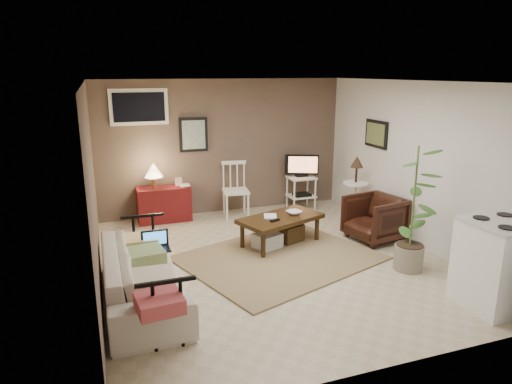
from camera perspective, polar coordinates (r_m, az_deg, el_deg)
name	(u,v)px	position (r m, az deg, el deg)	size (l,w,h in m)	color
floor	(274,261)	(6.35, 2.23, -8.61)	(5.00, 5.00, 0.00)	#C1B293
art_back	(194,135)	(8.11, -7.82, 7.12)	(0.50, 0.03, 0.60)	black
art_right	(376,134)	(7.87, 14.81, 7.04)	(0.03, 0.60, 0.45)	black
window	(139,107)	(7.93, -14.42, 10.25)	(0.96, 0.03, 0.60)	white
rug	(279,258)	(6.42, 2.94, -8.21)	(2.48, 1.98, 0.02)	#836B4C
coffee_table	(280,228)	(6.81, 3.02, -4.56)	(1.38, 1.02, 0.47)	#321F0D
sofa	(142,267)	(5.31, -14.04, -9.11)	(2.10, 0.61, 0.82)	beige
sofa_pillows	(149,267)	(5.05, -13.26, -9.15)	(0.40, 1.99, 0.14)	beige
sofa_end_rails	(153,270)	(5.34, -12.70, -9.54)	(0.56, 2.09, 0.70)	black
laptop	(156,244)	(5.61, -12.44, -6.33)	(0.32, 0.23, 0.22)	black
red_console	(163,201)	(8.02, -11.53, -1.09)	(0.90, 0.40, 1.04)	maroon
spindle_chair	(236,191)	(8.13, -2.57, 0.11)	(0.49, 0.49, 0.97)	white
tv_stand	(302,180)	(8.56, 5.71, 1.45)	(0.59, 0.40, 1.04)	white
side_table	(356,181)	(7.96, 12.38, 1.32)	(0.43, 0.43, 1.15)	white
armchair	(375,216)	(7.21, 14.60, -2.94)	(0.74, 0.69, 0.76)	black
potted_plant	(413,205)	(6.12, 19.09, -1.50)	(0.42, 0.42, 1.67)	gray
stove	(500,264)	(5.69, 28.17, -7.92)	(0.76, 0.71, 0.99)	white
bowl	(294,207)	(6.85, 4.79, -1.91)	(0.22, 0.05, 0.22)	#321F0D
book_table	(264,209)	(6.70, 1.01, -2.12)	(0.18, 0.02, 0.25)	#321F0D
book_console	(179,180)	(7.95, -9.55, 1.51)	(0.17, 0.02, 0.23)	#321F0D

